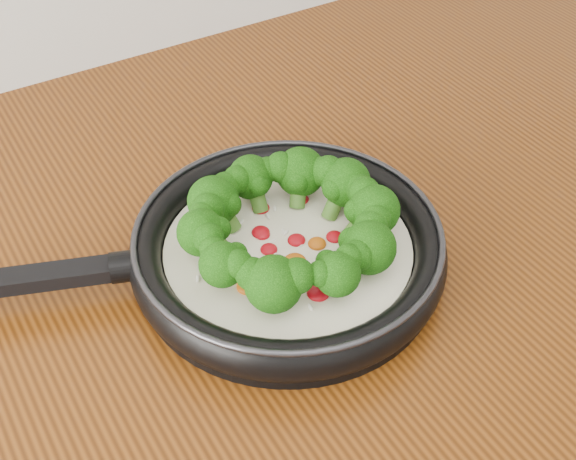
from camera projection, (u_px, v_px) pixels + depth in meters
skillet at (286, 244)px, 0.71m from camera, size 0.48×0.37×0.09m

